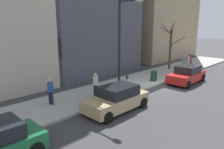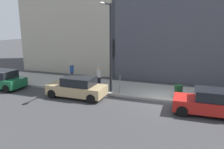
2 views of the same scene
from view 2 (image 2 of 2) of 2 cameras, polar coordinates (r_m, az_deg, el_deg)
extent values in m
plane|color=#38383A|center=(15.46, 14.04, -7.07)|extent=(120.00, 120.00, 0.00)
cube|color=#9E9B93|center=(17.32, 14.79, -4.67)|extent=(4.00, 36.00, 0.15)
cube|color=red|center=(14.11, 24.31, -7.34)|extent=(1.91, 4.25, 0.70)
cube|color=black|center=(13.93, 25.37, -4.87)|extent=(1.66, 2.24, 0.60)
cylinder|color=black|center=(13.30, 17.82, -9.15)|extent=(0.24, 0.65, 0.64)
cylinder|color=black|center=(14.90, 17.95, -6.77)|extent=(0.24, 0.65, 0.64)
cube|color=tan|center=(16.10, -9.19, -3.90)|extent=(1.82, 4.21, 0.70)
cube|color=black|center=(15.83, -8.64, -1.72)|extent=(1.61, 2.21, 0.60)
cylinder|color=black|center=(16.30, -15.40, -4.91)|extent=(0.22, 0.64, 0.64)
cylinder|color=black|center=(17.64, -12.20, -3.38)|extent=(0.22, 0.64, 0.64)
cylinder|color=black|center=(14.77, -5.50, -6.36)|extent=(0.22, 0.64, 0.64)
cylinder|color=black|center=(16.23, -2.89, -4.52)|extent=(0.22, 0.64, 0.64)
cube|color=#196038|center=(20.43, -27.16, -1.58)|extent=(1.92, 4.25, 0.70)
cube|color=black|center=(20.15, -26.97, 0.15)|extent=(1.66, 2.25, 0.60)
cylinder|color=black|center=(18.82, -25.87, -3.39)|extent=(0.24, 0.65, 0.64)
cylinder|color=black|center=(19.95, -22.31, -2.18)|extent=(0.24, 0.65, 0.64)
cylinder|color=slate|center=(16.35, 2.00, -3.09)|extent=(0.07, 0.07, 1.05)
cube|color=#2D333D|center=(16.18, 2.02, -0.79)|extent=(0.14, 0.10, 0.30)
cylinder|color=black|center=(16.16, -0.32, 6.59)|extent=(0.18, 0.18, 6.50)
cylinder|color=black|center=(15.37, -1.42, 18.02)|extent=(1.60, 0.10, 0.10)
ellipsoid|color=beige|center=(14.63, -2.63, 18.08)|extent=(0.56, 0.32, 0.20)
cylinder|color=#14381E|center=(16.08, 16.94, -4.21)|extent=(0.56, 0.56, 0.90)
cylinder|color=#1E1E2D|center=(17.95, -3.65, -2.03)|extent=(0.16, 0.16, 0.82)
cylinder|color=#1E1E2D|center=(18.15, -3.23, -1.86)|extent=(0.16, 0.16, 0.82)
cylinder|color=silver|center=(17.88, -3.47, 0.29)|extent=(0.36, 0.36, 0.62)
sphere|color=tan|center=(17.80, -3.49, 1.61)|extent=(0.22, 0.22, 0.22)
cylinder|color=#1E1E2D|center=(20.01, -10.55, -0.67)|extent=(0.16, 0.16, 0.82)
cylinder|color=#1E1E2D|center=(20.23, -10.26, -0.51)|extent=(0.16, 0.16, 0.82)
cylinder|color=#23478C|center=(19.97, -10.49, 1.42)|extent=(0.36, 0.36, 0.62)
sphere|color=tan|center=(19.89, -10.54, 2.61)|extent=(0.22, 0.22, 0.22)
camera|label=1|loc=(17.38, -54.10, 7.71)|focal=35.00mm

